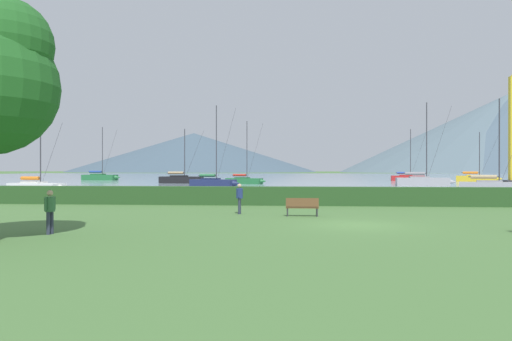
{
  "coord_description": "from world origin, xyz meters",
  "views": [
    {
      "loc": [
        -2.67,
        -20.52,
        2.43
      ],
      "look_at": [
        -7.92,
        41.54,
        2.27
      ],
      "focal_mm": 32.62,
      "sensor_mm": 36.0,
      "label": 1
    }
  ],
  "objects_px": {
    "sailboat_slip_4": "(245,180)",
    "sailboat_slip_11": "(37,187)",
    "sailboat_slip_5": "(477,178)",
    "sailboat_slip_12": "(100,177)",
    "sailboat_slip_0": "(408,178)",
    "sailboat_slip_1": "(494,186)",
    "park_bench_near_path": "(302,206)",
    "person_seated_viewer": "(50,208)",
    "sailboat_slip_7": "(182,179)",
    "sailboat_slip_9": "(423,181)",
    "person_standing_walker": "(240,196)",
    "sailboat_slip_2": "(214,182)"
  },
  "relations": [
    {
      "from": "sailboat_slip_5",
      "to": "person_standing_walker",
      "type": "distance_m",
      "value": 79.78
    },
    {
      "from": "sailboat_slip_2",
      "to": "park_bench_near_path",
      "type": "height_order",
      "value": "sailboat_slip_2"
    },
    {
      "from": "sailboat_slip_0",
      "to": "sailboat_slip_7",
      "type": "xyz_separation_m",
      "value": [
        -43.83,
        -22.14,
        0.04
      ]
    },
    {
      "from": "sailboat_slip_9",
      "to": "person_seated_viewer",
      "type": "distance_m",
      "value": 60.85
    },
    {
      "from": "sailboat_slip_9",
      "to": "sailboat_slip_11",
      "type": "height_order",
      "value": "sailboat_slip_9"
    },
    {
      "from": "park_bench_near_path",
      "to": "sailboat_slip_11",
      "type": "bearing_deg",
      "value": 139.73
    },
    {
      "from": "park_bench_near_path",
      "to": "person_seated_viewer",
      "type": "height_order",
      "value": "person_seated_viewer"
    },
    {
      "from": "sailboat_slip_5",
      "to": "person_seated_viewer",
      "type": "bearing_deg",
      "value": -101.55
    },
    {
      "from": "sailboat_slip_1",
      "to": "person_seated_viewer",
      "type": "bearing_deg",
      "value": -111.76
    },
    {
      "from": "sailboat_slip_12",
      "to": "park_bench_near_path",
      "type": "distance_m",
      "value": 88.69
    },
    {
      "from": "sailboat_slip_5",
      "to": "person_seated_viewer",
      "type": "height_order",
      "value": "sailboat_slip_5"
    },
    {
      "from": "sailboat_slip_9",
      "to": "person_standing_walker",
      "type": "height_order",
      "value": "sailboat_slip_9"
    },
    {
      "from": "sailboat_slip_5",
      "to": "sailboat_slip_0",
      "type": "bearing_deg",
      "value": 167.33
    },
    {
      "from": "sailboat_slip_9",
      "to": "person_standing_walker",
      "type": "relative_size",
      "value": 7.47
    },
    {
      "from": "sailboat_slip_7",
      "to": "sailboat_slip_9",
      "type": "height_order",
      "value": "sailboat_slip_9"
    },
    {
      "from": "sailboat_slip_0",
      "to": "sailboat_slip_4",
      "type": "relative_size",
      "value": 1.06
    },
    {
      "from": "sailboat_slip_0",
      "to": "sailboat_slip_5",
      "type": "bearing_deg",
      "value": -23.2
    },
    {
      "from": "sailboat_slip_12",
      "to": "person_seated_viewer",
      "type": "xyz_separation_m",
      "value": [
        34.57,
        -84.41,
        0.23
      ]
    },
    {
      "from": "sailboat_slip_2",
      "to": "sailboat_slip_5",
      "type": "relative_size",
      "value": 1.17
    },
    {
      "from": "sailboat_slip_4",
      "to": "sailboat_slip_0",
      "type": "bearing_deg",
      "value": 54.06
    },
    {
      "from": "sailboat_slip_12",
      "to": "park_bench_near_path",
      "type": "height_order",
      "value": "sailboat_slip_12"
    },
    {
      "from": "sailboat_slip_7",
      "to": "person_standing_walker",
      "type": "xyz_separation_m",
      "value": [
        16.7,
        -54.55,
        0.27
      ]
    },
    {
      "from": "sailboat_slip_5",
      "to": "sailboat_slip_12",
      "type": "distance_m",
      "value": 79.6
    },
    {
      "from": "sailboat_slip_2",
      "to": "park_bench_near_path",
      "type": "bearing_deg",
      "value": -54.14
    },
    {
      "from": "sailboat_slip_11",
      "to": "sailboat_slip_12",
      "type": "distance_m",
      "value": 56.52
    },
    {
      "from": "sailboat_slip_4",
      "to": "person_standing_walker",
      "type": "bearing_deg",
      "value": -67.64
    },
    {
      "from": "sailboat_slip_4",
      "to": "sailboat_slip_12",
      "type": "distance_m",
      "value": 42.89
    },
    {
      "from": "sailboat_slip_4",
      "to": "sailboat_slip_7",
      "type": "xyz_separation_m",
      "value": [
        -11.33,
        2.91,
        0.11
      ]
    },
    {
      "from": "sailboat_slip_4",
      "to": "person_seated_viewer",
      "type": "xyz_separation_m",
      "value": [
        -0.75,
        -60.07,
        0.38
      ]
    },
    {
      "from": "sailboat_slip_5",
      "to": "sailboat_slip_7",
      "type": "height_order",
      "value": "sailboat_slip_5"
    },
    {
      "from": "sailboat_slip_1",
      "to": "park_bench_near_path",
      "type": "height_order",
      "value": "sailboat_slip_1"
    },
    {
      "from": "sailboat_slip_0",
      "to": "sailboat_slip_2",
      "type": "xyz_separation_m",
      "value": [
        -35.49,
        -37.6,
        -0.03
      ]
    },
    {
      "from": "sailboat_slip_1",
      "to": "sailboat_slip_7",
      "type": "xyz_separation_m",
      "value": [
        -40.93,
        28.06,
        0.06
      ]
    },
    {
      "from": "sailboat_slip_1",
      "to": "sailboat_slip_4",
      "type": "height_order",
      "value": "sailboat_slip_4"
    },
    {
      "from": "sailboat_slip_4",
      "to": "sailboat_slip_5",
      "type": "bearing_deg",
      "value": 38.81
    },
    {
      "from": "sailboat_slip_2",
      "to": "sailboat_slip_4",
      "type": "relative_size",
      "value": 1.09
    },
    {
      "from": "sailboat_slip_12",
      "to": "person_seated_viewer",
      "type": "relative_size",
      "value": 7.22
    },
    {
      "from": "sailboat_slip_0",
      "to": "sailboat_slip_9",
      "type": "xyz_separation_m",
      "value": [
        -5.23,
        -31.11,
        0.06
      ]
    },
    {
      "from": "sailboat_slip_9",
      "to": "sailboat_slip_11",
      "type": "relative_size",
      "value": 1.62
    },
    {
      "from": "sailboat_slip_0",
      "to": "sailboat_slip_4",
      "type": "height_order",
      "value": "sailboat_slip_0"
    },
    {
      "from": "sailboat_slip_9",
      "to": "sailboat_slip_5",
      "type": "bearing_deg",
      "value": 61.41
    },
    {
      "from": "sailboat_slip_4",
      "to": "person_seated_viewer",
      "type": "relative_size",
      "value": 6.32
    },
    {
      "from": "sailboat_slip_7",
      "to": "sailboat_slip_5",
      "type": "bearing_deg",
      "value": 23.87
    },
    {
      "from": "sailboat_slip_5",
      "to": "sailboat_slip_12",
      "type": "height_order",
      "value": "sailboat_slip_12"
    },
    {
      "from": "sailboat_slip_1",
      "to": "sailboat_slip_12",
      "type": "bearing_deg",
      "value": 161.91
    },
    {
      "from": "sailboat_slip_11",
      "to": "person_seated_viewer",
      "type": "height_order",
      "value": "sailboat_slip_11"
    },
    {
      "from": "sailboat_slip_4",
      "to": "sailboat_slip_11",
      "type": "relative_size",
      "value": 1.37
    },
    {
      "from": "sailboat_slip_5",
      "to": "sailboat_slip_7",
      "type": "bearing_deg",
      "value": -146.37
    },
    {
      "from": "sailboat_slip_4",
      "to": "sailboat_slip_9",
      "type": "bearing_deg",
      "value": 3.9
    },
    {
      "from": "sailboat_slip_0",
      "to": "park_bench_near_path",
      "type": "distance_m",
      "value": 81.23
    }
  ]
}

